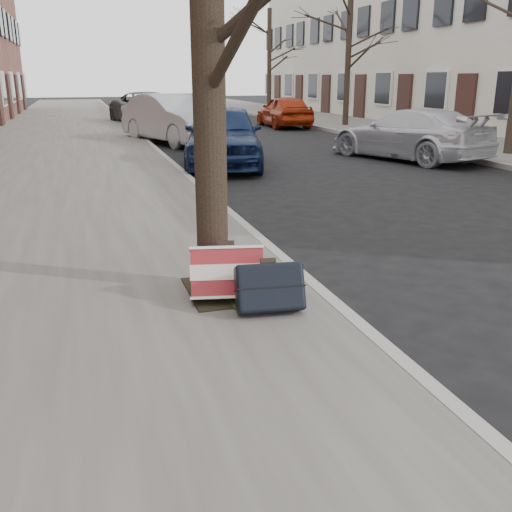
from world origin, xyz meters
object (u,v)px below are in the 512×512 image
object	(u,v)px
car_near_front	(223,135)
suitcase_red	(227,273)
suitcase_navy	(270,287)
car_near_mid	(175,119)

from	to	relation	value
car_near_front	suitcase_red	bearing A→B (deg)	-89.89
suitcase_navy	car_near_mid	bearing A→B (deg)	90.34
suitcase_navy	car_near_mid	size ratio (longest dim) A/B	0.12
car_near_front	car_near_mid	world-z (taller)	car_near_mid
suitcase_red	car_near_front	size ratio (longest dim) A/B	0.15
suitcase_red	car_near_mid	bearing A→B (deg)	94.34
suitcase_navy	suitcase_red	bearing A→B (deg)	131.75
suitcase_red	car_near_mid	xyz separation A→B (m)	(1.75, 13.35, 0.39)
suitcase_red	car_near_front	xyz separation A→B (m)	(2.05, 8.40, 0.35)
car_near_front	car_near_mid	bearing A→B (deg)	107.40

